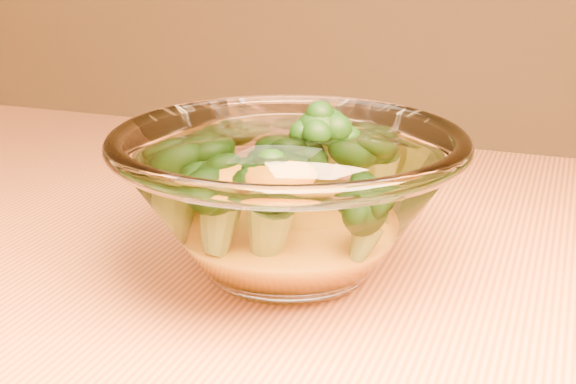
# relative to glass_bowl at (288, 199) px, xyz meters

# --- Properties ---
(glass_bowl) EXTENTS (0.23, 0.23, 0.10)m
(glass_bowl) POSITION_rel_glass_bowl_xyz_m (0.00, 0.00, 0.00)
(glass_bowl) COLOR white
(glass_bowl) RESTS_ON table
(cheese_sauce) EXTENTS (0.11, 0.11, 0.03)m
(cheese_sauce) POSITION_rel_glass_bowl_xyz_m (0.00, -0.00, -0.02)
(cheese_sauce) COLOR yellow
(cheese_sauce) RESTS_ON glass_bowl
(broccoli_heap) EXTENTS (0.14, 0.16, 0.08)m
(broccoli_heap) POSITION_rel_glass_bowl_xyz_m (-0.01, 0.01, 0.01)
(broccoli_heap) COLOR black
(broccoli_heap) RESTS_ON cheese_sauce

